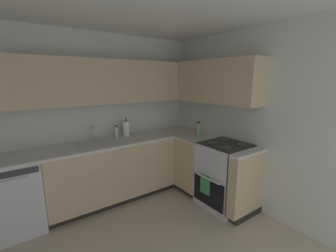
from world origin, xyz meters
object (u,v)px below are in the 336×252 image
(oven_range, at_px, (225,175))
(soap_bottle, at_px, (117,132))
(oil_bottle, at_px, (198,130))
(paper_towel_roll, at_px, (126,129))
(dishwasher, at_px, (13,196))

(oven_range, height_order, soap_bottle, soap_bottle)
(soap_bottle, xyz_separation_m, oil_bottle, (1.07, -0.71, 0.03))
(soap_bottle, xyz_separation_m, paper_towel_roll, (0.16, -0.02, 0.04))
(dishwasher, relative_size, oven_range, 0.83)
(oil_bottle, bearing_deg, soap_bottle, 146.25)
(dishwasher, relative_size, paper_towel_roll, 2.92)
(paper_towel_roll, distance_m, oil_bottle, 1.14)
(soap_bottle, bearing_deg, paper_towel_roll, -7.25)
(paper_towel_roll, relative_size, oil_bottle, 1.27)
(soap_bottle, distance_m, paper_towel_roll, 0.16)
(oven_range, bearing_deg, oil_bottle, 91.90)
(oven_range, relative_size, oil_bottle, 4.46)
(oil_bottle, bearing_deg, dishwasher, 167.87)
(paper_towel_roll, bearing_deg, soap_bottle, 172.75)
(oven_range, xyz_separation_m, soap_bottle, (-1.09, 1.27, 0.54))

